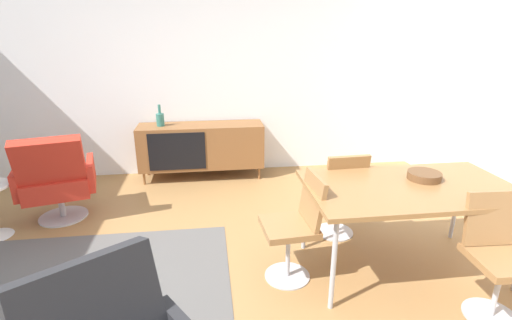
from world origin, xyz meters
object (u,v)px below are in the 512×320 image
at_px(sideboard, 201,146).
at_px(vase_cobalt, 160,119).
at_px(dining_table, 410,190).
at_px(dining_chair_near_window, 297,224).
at_px(wooden_bowl_on_table, 424,176).
at_px(lounge_chair_red, 56,178).
at_px(dining_chair_front_right, 498,253).
at_px(dining_chair_back_left, 340,191).

distance_m(sideboard, vase_cobalt, 0.62).
bearing_deg(dining_table, vase_cobalt, 133.17).
bearing_deg(dining_chair_near_window, wooden_bowl_on_table, 5.51).
xyz_separation_m(wooden_bowl_on_table, lounge_chair_red, (-3.24, 1.12, -0.30)).
bearing_deg(lounge_chair_red, wooden_bowl_on_table, -19.16).
xyz_separation_m(dining_table, wooden_bowl_on_table, (0.17, 0.11, 0.07)).
bearing_deg(dining_chair_front_right, dining_table, 122.27).
height_order(dining_chair_front_right, lounge_chair_red, lounge_chair_red).
height_order(dining_chair_back_left, dining_chair_near_window, same).
relative_size(sideboard, dining_chair_front_right, 1.87).
xyz_separation_m(dining_chair_back_left, dining_chair_near_window, (-0.54, -0.55, 0.00)).
bearing_deg(lounge_chair_red, dining_chair_front_right, -27.62).
distance_m(sideboard, dining_chair_back_left, 2.13).
xyz_separation_m(dining_chair_back_left, lounge_chair_red, (-2.72, 0.67, -0.00)).
height_order(sideboard, dining_table, dining_table).
bearing_deg(lounge_chair_red, sideboard, 35.65).
bearing_deg(dining_chair_front_right, dining_chair_back_left, 122.06).
bearing_deg(lounge_chair_red, dining_table, -21.86).
height_order(dining_chair_near_window, lounge_chair_red, lounge_chair_red).
xyz_separation_m(vase_cobalt, dining_chair_back_left, (1.78, -1.71, -0.34)).
relative_size(vase_cobalt, dining_chair_front_right, 0.32).
relative_size(wooden_bowl_on_table, dining_chair_back_left, 0.30).
distance_m(vase_cobalt, wooden_bowl_on_table, 3.15).
xyz_separation_m(sideboard, lounge_chair_red, (-1.44, -1.03, 0.03)).
distance_m(vase_cobalt, dining_chair_front_right, 3.77).
relative_size(dining_chair_near_window, lounge_chair_red, 0.90).
relative_size(wooden_bowl_on_table, lounge_chair_red, 0.27).
distance_m(dining_table, wooden_bowl_on_table, 0.21).
bearing_deg(dining_table, lounge_chair_red, 158.14).
relative_size(sideboard, wooden_bowl_on_table, 6.15).
distance_m(wooden_bowl_on_table, lounge_chair_red, 3.44).
bearing_deg(dining_chair_front_right, dining_chair_near_window, 155.59).
height_order(dining_chair_back_left, lounge_chair_red, lounge_chair_red).
xyz_separation_m(vase_cobalt, dining_chair_front_right, (2.48, -2.82, -0.34)).
xyz_separation_m(vase_cobalt, dining_chair_near_window, (1.24, -2.26, -0.34)).
xyz_separation_m(sideboard, dining_chair_back_left, (1.28, -1.70, 0.03)).
height_order(sideboard, lounge_chair_red, lounge_chair_red).
relative_size(dining_table, dining_chair_front_right, 1.87).
distance_m(vase_cobalt, lounge_chair_red, 1.44).
bearing_deg(wooden_bowl_on_table, lounge_chair_red, 160.84).
relative_size(vase_cobalt, dining_chair_near_window, 0.32).
bearing_deg(dining_chair_back_left, vase_cobalt, 136.18).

